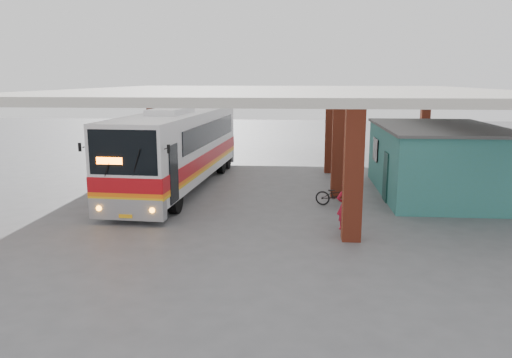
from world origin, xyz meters
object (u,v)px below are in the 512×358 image
Objects in this scene: motorcycle at (337,195)px; pedestrian at (345,206)px; coach_bus at (179,148)px; red_chair at (359,178)px.

pedestrian reaches higher than motorcycle.
pedestrian is (7.33, -6.21, -1.07)m from coach_bus.
motorcycle is 2.41× the size of red_chair.
motorcycle is 4.64m from red_chair.
pedestrian is (0.05, -3.22, 0.39)m from motorcycle.
pedestrian is at bearing -96.38° from red_chair.
motorcycle is (7.28, -2.98, -1.46)m from coach_bus.
coach_bus reaches higher than motorcycle.
pedestrian is 2.32× the size of red_chair.
coach_bus is at bearing -167.06° from red_chair.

